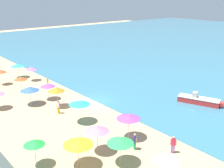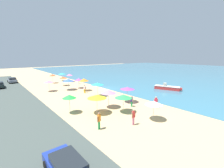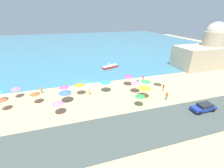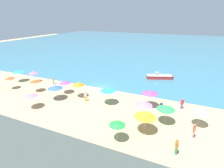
{
  "view_description": "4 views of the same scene",
  "coord_description": "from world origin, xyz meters",
  "px_view_note": "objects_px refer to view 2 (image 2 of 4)",
  "views": [
    {
      "loc": [
        27.71,
        -20.51,
        13.73
      ],
      "look_at": [
        0.2,
        2.61,
        1.94
      ],
      "focal_mm": 45.0,
      "sensor_mm": 36.0,
      "label": 1
    },
    {
      "loc": [
        26.14,
        -20.03,
        7.37
      ],
      "look_at": [
        1.0,
        0.75,
        1.18
      ],
      "focal_mm": 24.0,
      "sensor_mm": 36.0,
      "label": 2
    },
    {
      "loc": [
        -3.13,
        -33.45,
        15.44
      ],
      "look_at": [
        5.22,
        -5.36,
        1.72
      ],
      "focal_mm": 24.0,
      "sensor_mm": 36.0,
      "label": 3
    },
    {
      "loc": [
        14.09,
        -26.93,
        12.76
      ],
      "look_at": [
        2.91,
        -1.38,
        1.8
      ],
      "focal_mm": 28.0,
      "sensor_mm": 36.0,
      "label": 4
    }
  ],
  "objects_px": {
    "beach_umbrella_7": "(154,103)",
    "bather_1": "(133,116)",
    "beach_umbrella_3": "(127,88)",
    "parked_car_1": "(67,167)",
    "beach_umbrella_11": "(97,84)",
    "beach_umbrella_4": "(52,75)",
    "beach_umbrella_5": "(123,96)",
    "beach_umbrella_1": "(70,75)",
    "bather_4": "(79,81)",
    "beach_umbrella_14": "(79,79)",
    "bather_3": "(132,101)",
    "bather_0": "(85,88)",
    "bather_5": "(156,102)",
    "beach_umbrella_13": "(97,96)",
    "beach_umbrella_10": "(84,80)",
    "parked_car_2": "(12,80)",
    "bather_2": "(99,120)",
    "beach_umbrella_8": "(68,80)",
    "beach_umbrella_12": "(49,82)",
    "beach_umbrella_2": "(63,77)",
    "beach_umbrella_0": "(62,74)",
    "skiff_nearshore": "(167,88)",
    "beach_umbrella_6": "(109,92)",
    "beach_umbrella_9": "(69,97)"
  },
  "relations": [
    {
      "from": "beach_umbrella_7",
      "to": "bather_1",
      "type": "bearing_deg",
      "value": -101.75
    },
    {
      "from": "beach_umbrella_3",
      "to": "parked_car_1",
      "type": "distance_m",
      "value": 16.16
    },
    {
      "from": "beach_umbrella_14",
      "to": "bather_3",
      "type": "relative_size",
      "value": 1.44
    },
    {
      "from": "beach_umbrella_4",
      "to": "bather_0",
      "type": "bearing_deg",
      "value": 4.45
    },
    {
      "from": "beach_umbrella_6",
      "to": "beach_umbrella_9",
      "type": "relative_size",
      "value": 1.06
    },
    {
      "from": "beach_umbrella_8",
      "to": "beach_umbrella_11",
      "type": "bearing_deg",
      "value": 12.95
    },
    {
      "from": "beach_umbrella_8",
      "to": "bather_0",
      "type": "xyz_separation_m",
      "value": [
        4.76,
        1.3,
        -1.21
      ]
    },
    {
      "from": "beach_umbrella_13",
      "to": "bather_1",
      "type": "height_order",
      "value": "beach_umbrella_13"
    },
    {
      "from": "bather_5",
      "to": "parked_car_2",
      "type": "height_order",
      "value": "bather_5"
    },
    {
      "from": "beach_umbrella_2",
      "to": "beach_umbrella_11",
      "type": "distance_m",
      "value": 13.78
    },
    {
      "from": "beach_umbrella_11",
      "to": "beach_umbrella_4",
      "type": "bearing_deg",
      "value": -174.5
    },
    {
      "from": "beach_umbrella_14",
      "to": "beach_umbrella_0",
      "type": "bearing_deg",
      "value": 175.62
    },
    {
      "from": "bather_3",
      "to": "beach_umbrella_11",
      "type": "bearing_deg",
      "value": -175.34
    },
    {
      "from": "beach_umbrella_1",
      "to": "beach_umbrella_6",
      "type": "bearing_deg",
      "value": -11.37
    },
    {
      "from": "beach_umbrella_1",
      "to": "beach_umbrella_12",
      "type": "relative_size",
      "value": 1.0
    },
    {
      "from": "beach_umbrella_13",
      "to": "parked_car_2",
      "type": "height_order",
      "value": "beach_umbrella_13"
    },
    {
      "from": "parked_car_2",
      "to": "beach_umbrella_12",
      "type": "bearing_deg",
      "value": 15.43
    },
    {
      "from": "beach_umbrella_8",
      "to": "beach_umbrella_3",
      "type": "bearing_deg",
      "value": 13.87
    },
    {
      "from": "beach_umbrella_1",
      "to": "bather_4",
      "type": "bearing_deg",
      "value": 6.16
    },
    {
      "from": "beach_umbrella_12",
      "to": "beach_umbrella_14",
      "type": "xyz_separation_m",
      "value": [
        1.1,
        6.3,
        -0.02
      ]
    },
    {
      "from": "beach_umbrella_1",
      "to": "bather_3",
      "type": "height_order",
      "value": "beach_umbrella_1"
    },
    {
      "from": "beach_umbrella_9",
      "to": "beach_umbrella_3",
      "type": "bearing_deg",
      "value": 80.58
    },
    {
      "from": "beach_umbrella_14",
      "to": "bather_4",
      "type": "bearing_deg",
      "value": 153.17
    },
    {
      "from": "beach_umbrella_0",
      "to": "beach_umbrella_6",
      "type": "distance_m",
      "value": 27.26
    },
    {
      "from": "beach_umbrella_10",
      "to": "beach_umbrella_13",
      "type": "bearing_deg",
      "value": -22.04
    },
    {
      "from": "beach_umbrella_10",
      "to": "bather_0",
      "type": "distance_m",
      "value": 2.5
    },
    {
      "from": "beach_umbrella_9",
      "to": "bather_3",
      "type": "bearing_deg",
      "value": 67.04
    },
    {
      "from": "beach_umbrella_4",
      "to": "beach_umbrella_5",
      "type": "distance_m",
      "value": 27.67
    },
    {
      "from": "beach_umbrella_13",
      "to": "beach_umbrella_10",
      "type": "bearing_deg",
      "value": 157.96
    },
    {
      "from": "bather_2",
      "to": "bather_3",
      "type": "height_order",
      "value": "bather_2"
    },
    {
      "from": "beach_umbrella_3",
      "to": "bather_5",
      "type": "xyz_separation_m",
      "value": [
        4.52,
        1.23,
        -1.36
      ]
    },
    {
      "from": "beach_umbrella_6",
      "to": "beach_umbrella_4",
      "type": "bearing_deg",
      "value": 179.1
    },
    {
      "from": "beach_umbrella_11",
      "to": "bather_2",
      "type": "distance_m",
      "value": 12.73
    },
    {
      "from": "bather_5",
      "to": "skiff_nearshore",
      "type": "distance_m",
      "value": 13.02
    },
    {
      "from": "beach_umbrella_2",
      "to": "beach_umbrella_14",
      "type": "bearing_deg",
      "value": 16.29
    },
    {
      "from": "bather_5",
      "to": "beach_umbrella_6",
      "type": "bearing_deg",
      "value": -131.3
    },
    {
      "from": "skiff_nearshore",
      "to": "bather_2",
      "type": "bearing_deg",
      "value": -76.45
    },
    {
      "from": "beach_umbrella_4",
      "to": "bather_4",
      "type": "relative_size",
      "value": 1.58
    },
    {
      "from": "beach_umbrella_5",
      "to": "beach_umbrella_7",
      "type": "xyz_separation_m",
      "value": [
        3.96,
        1.03,
        -0.13
      ]
    },
    {
      "from": "beach_umbrella_2",
      "to": "bather_1",
      "type": "bearing_deg",
      "value": -6.01
    },
    {
      "from": "beach_umbrella_11",
      "to": "parked_car_1",
      "type": "relative_size",
      "value": 0.61
    },
    {
      "from": "beach_umbrella_0",
      "to": "skiff_nearshore",
      "type": "relative_size",
      "value": 0.43
    },
    {
      "from": "bather_0",
      "to": "bather_5",
      "type": "xyz_separation_m",
      "value": [
        14.17,
        3.48,
        0.01
      ]
    },
    {
      "from": "beach_umbrella_12",
      "to": "bather_0",
      "type": "relative_size",
      "value": 1.39
    },
    {
      "from": "beach_umbrella_11",
      "to": "bather_3",
      "type": "relative_size",
      "value": 1.58
    },
    {
      "from": "beach_umbrella_9",
      "to": "beach_umbrella_5",
      "type": "bearing_deg",
      "value": 52.75
    },
    {
      "from": "beach_umbrella_0",
      "to": "beach_umbrella_2",
      "type": "distance_m",
      "value": 7.56
    },
    {
      "from": "beach_umbrella_7",
      "to": "beach_umbrella_13",
      "type": "height_order",
      "value": "beach_umbrella_13"
    },
    {
      "from": "beach_umbrella_1",
      "to": "parked_car_2",
      "type": "bearing_deg",
      "value": -123.75
    },
    {
      "from": "beach_umbrella_14",
      "to": "beach_umbrella_4",
      "type": "bearing_deg",
      "value": -166.57
    }
  ]
}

